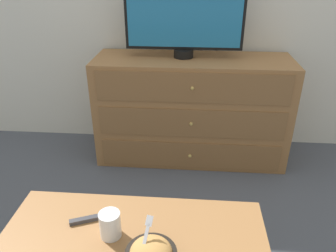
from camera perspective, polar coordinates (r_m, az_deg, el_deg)
The scene contains 5 objects.
ground_plane at distance 2.78m, azimuth 0.87°, elevation -1.98°, with size 12.00×12.00×0.00m, color #474C56.
dresser at distance 2.38m, azimuth 4.12°, elevation 2.83°, with size 1.35×0.46×0.76m.
tv at distance 2.22m, azimuth 2.88°, elevation 18.85°, with size 0.78×0.13×0.53m.
drink_cup at distance 1.31m, azimuth -10.02°, elevation -16.77°, with size 0.08×0.08×0.11m.
remote_control at distance 1.41m, azimuth -13.53°, elevation -15.45°, with size 0.15×0.08×0.02m.
Camera 1 is at (0.15, -2.42, 1.36)m, focal length 35.00 mm.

